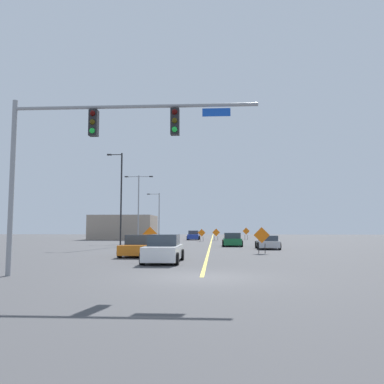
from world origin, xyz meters
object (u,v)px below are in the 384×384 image
at_px(street_lamp_mid_right, 138,203).
at_px(construction_sign_left_lane, 246,232).
at_px(car_white_distant, 164,250).
at_px(street_lamp_far_left, 158,214).
at_px(construction_sign_right_shoulder, 202,233).
at_px(street_lamp_near_left, 120,196).
at_px(construction_sign_right_lane, 216,233).
at_px(car_silver_approaching, 268,242).
at_px(car_orange_near, 141,246).
at_px(traffic_signal_assembly, 91,141).
at_px(car_blue_mid, 194,236).
at_px(construction_sign_median_far, 150,236).
at_px(construction_sign_median_near, 262,237).
at_px(car_green_far, 232,240).

distance_m(street_lamp_mid_right, construction_sign_left_lane, 20.89).
bearing_deg(car_white_distant, street_lamp_far_left, 98.76).
height_order(construction_sign_left_lane, construction_sign_right_shoulder, construction_sign_left_lane).
xyz_separation_m(street_lamp_near_left, construction_sign_right_lane, (9.65, 21.48, -4.00)).
distance_m(construction_sign_left_lane, car_silver_approaching, 28.14).
distance_m(construction_sign_right_lane, car_orange_near, 34.37).
bearing_deg(traffic_signal_assembly, car_orange_near, 90.22).
bearing_deg(street_lamp_far_left, car_blue_mid, 2.59).
xyz_separation_m(construction_sign_left_lane, car_silver_approaching, (-0.35, -28.13, -0.67)).
bearing_deg(car_white_distant, construction_sign_right_shoulder, 88.39).
relative_size(construction_sign_median_far, construction_sign_median_near, 1.02).
bearing_deg(car_silver_approaching, construction_sign_right_shoulder, 108.67).
bearing_deg(construction_sign_median_far, construction_sign_right_lane, 79.12).
distance_m(traffic_signal_assembly, construction_sign_median_near, 16.99).
distance_m(traffic_signal_assembly, street_lamp_near_left, 23.93).
xyz_separation_m(construction_sign_right_lane, construction_sign_right_shoulder, (-2.05, -5.03, -0.01)).
bearing_deg(traffic_signal_assembly, construction_sign_right_lane, 83.54).
bearing_deg(car_green_far, construction_sign_right_shoulder, 104.23).
bearing_deg(construction_sign_right_shoulder, construction_sign_left_lane, 51.67).
bearing_deg(street_lamp_mid_right, construction_sign_left_lane, 43.78).
xyz_separation_m(car_green_far, car_silver_approaching, (2.93, -5.11, -0.08)).
distance_m(street_lamp_far_left, construction_sign_left_lane, 14.51).
bearing_deg(car_green_far, car_white_distant, -103.29).
bearing_deg(car_blue_mid, street_lamp_mid_right, -116.39).
relative_size(car_green_far, car_orange_near, 0.91).
xyz_separation_m(street_lamp_near_left, car_orange_near, (4.52, -12.51, -4.46)).
relative_size(street_lamp_mid_right, car_blue_mid, 1.99).
relative_size(street_lamp_mid_right, street_lamp_far_left, 1.16).
relative_size(traffic_signal_assembly, street_lamp_mid_right, 1.14).
distance_m(street_lamp_near_left, car_white_distant, 18.93).
height_order(car_green_far, car_blue_mid, car_blue_mid).
bearing_deg(car_orange_near, construction_sign_right_shoulder, 83.91).
height_order(construction_sign_median_far, car_green_far, construction_sign_median_far).
bearing_deg(construction_sign_median_near, car_green_far, 98.36).
bearing_deg(car_orange_near, construction_sign_median_near, 21.25).
distance_m(construction_sign_median_far, construction_sign_median_near, 9.02).
bearing_deg(construction_sign_right_lane, construction_sign_median_far, -100.88).
bearing_deg(construction_sign_median_far, construction_sign_median_near, -15.13).
xyz_separation_m(construction_sign_median_far, construction_sign_right_lane, (5.45, 28.37, -0.10)).
bearing_deg(construction_sign_left_lane, car_silver_approaching, -90.72).
bearing_deg(street_lamp_far_left, street_lamp_near_left, -90.93).
height_order(construction_sign_right_shoulder, car_white_distant, construction_sign_right_shoulder).
distance_m(traffic_signal_assembly, construction_sign_left_lane, 49.84).
distance_m(construction_sign_right_shoulder, car_white_distant, 33.62).
distance_m(street_lamp_near_left, car_orange_near, 14.03).
bearing_deg(street_lamp_near_left, street_lamp_far_left, 89.07).
relative_size(street_lamp_mid_right, car_white_distant, 1.97).
height_order(street_lamp_far_left, car_white_distant, street_lamp_far_left).
bearing_deg(street_lamp_near_left, car_blue_mid, 75.72).
bearing_deg(construction_sign_left_lane, car_blue_mid, -170.96).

